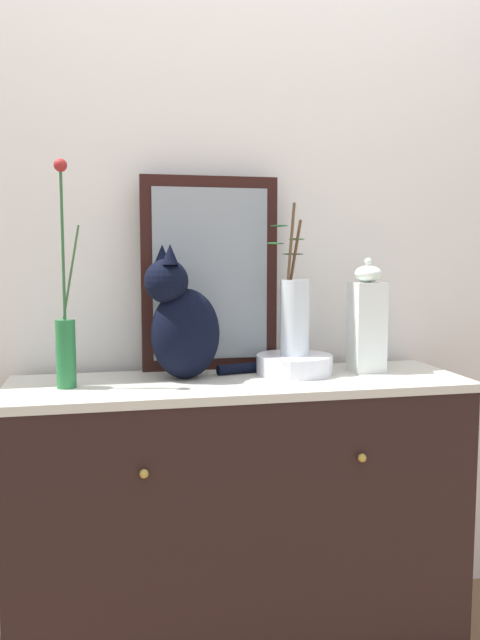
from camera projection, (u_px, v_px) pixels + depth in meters
name	position (u px, v px, depth m)	size (l,w,h in m)	color
wall_back	(222.00, 238.00, 2.12)	(4.40, 0.08, 2.60)	silver
sideboard	(240.00, 519.00, 1.93)	(1.37, 0.44, 0.87)	black
mirror_leaning	(210.00, 274.00, 2.03)	(0.44, 0.03, 0.62)	black
cat_sitting	(182.00, 323.00, 1.88)	(0.38, 0.21, 0.40)	black
vase_slim_green	(65.00, 336.00, 1.76)	(0.07, 0.05, 0.63)	#246C36
bowl_porcelain	(294.00, 364.00, 1.98)	(0.24, 0.24, 0.06)	white
vase_glass_clear	(294.00, 314.00, 1.96)	(0.14, 0.14, 0.47)	silver
jar_lidded_porcelain	(367.00, 320.00, 2.01)	(0.10, 0.10, 0.36)	white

